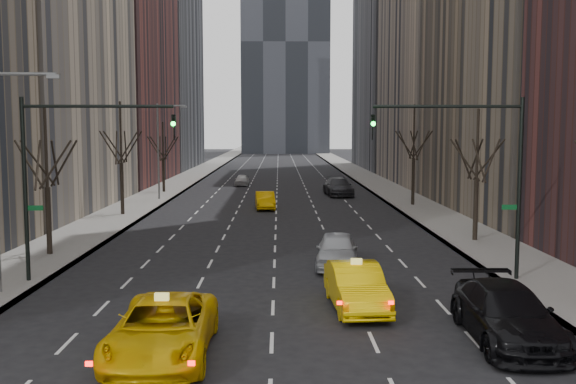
{
  "coord_description": "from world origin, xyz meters",
  "views": [
    {
      "loc": [
        0.24,
        -15.85,
        6.79
      ],
      "look_at": [
        0.7,
        17.41,
        3.5
      ],
      "focal_mm": 40.0,
      "sensor_mm": 36.0,
      "label": 1
    }
  ],
  "objects_px": {
    "taxi_sedan": "(356,287)",
    "parked_suv_black": "(506,314)",
    "silver_sedan_ahead": "(337,250)",
    "taxi_suv": "(163,329)"
  },
  "relations": [
    {
      "from": "taxi_suv",
      "to": "taxi_sedan",
      "type": "height_order",
      "value": "taxi_suv"
    },
    {
      "from": "taxi_sedan",
      "to": "parked_suv_black",
      "type": "bearing_deg",
      "value": -44.78
    },
    {
      "from": "taxi_sedan",
      "to": "silver_sedan_ahead",
      "type": "height_order",
      "value": "taxi_sedan"
    },
    {
      "from": "taxi_suv",
      "to": "parked_suv_black",
      "type": "height_order",
      "value": "parked_suv_black"
    },
    {
      "from": "taxi_suv",
      "to": "taxi_sedan",
      "type": "xyz_separation_m",
      "value": [
        6.38,
        5.09,
        -0.01
      ]
    },
    {
      "from": "taxi_suv",
      "to": "taxi_sedan",
      "type": "relative_size",
      "value": 1.2
    },
    {
      "from": "taxi_suv",
      "to": "silver_sedan_ahead",
      "type": "height_order",
      "value": "taxi_suv"
    },
    {
      "from": "silver_sedan_ahead",
      "to": "parked_suv_black",
      "type": "relative_size",
      "value": 0.81
    },
    {
      "from": "parked_suv_black",
      "to": "silver_sedan_ahead",
      "type": "bearing_deg",
      "value": 112.83
    },
    {
      "from": "taxi_suv",
      "to": "parked_suv_black",
      "type": "distance_m",
      "value": 10.81
    }
  ]
}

